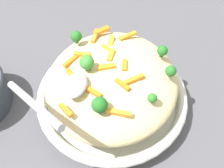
% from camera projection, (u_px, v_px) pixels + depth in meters
% --- Properties ---
extents(ground_plane, '(2.40, 2.40, 0.00)m').
position_uv_depth(ground_plane, '(112.00, 103.00, 0.56)').
color(ground_plane, '#4C4C51').
extents(serving_bowl, '(0.31, 0.31, 0.04)m').
position_uv_depth(serving_bowl, '(112.00, 97.00, 0.54)').
color(serving_bowl, silver).
rests_on(serving_bowl, ground_plane).
extents(pasta_mound, '(0.27, 0.26, 0.08)m').
position_uv_depth(pasta_mound, '(112.00, 81.00, 0.50)').
color(pasta_mound, '#DBC689').
rests_on(pasta_mound, serving_bowl).
extents(carrot_piece_0, '(0.03, 0.03, 0.01)m').
position_uv_depth(carrot_piece_0, '(71.00, 75.00, 0.47)').
color(carrot_piece_0, orange).
rests_on(carrot_piece_0, pasta_mound).
extents(carrot_piece_1, '(0.02, 0.03, 0.01)m').
position_uv_depth(carrot_piece_1, '(106.00, 69.00, 0.47)').
color(carrot_piece_1, orange).
rests_on(carrot_piece_1, pasta_mound).
extents(carrot_piece_2, '(0.04, 0.01, 0.01)m').
position_uv_depth(carrot_piece_2, '(95.00, 36.00, 0.53)').
color(carrot_piece_2, orange).
rests_on(carrot_piece_2, pasta_mound).
extents(carrot_piece_3, '(0.04, 0.02, 0.01)m').
position_uv_depth(carrot_piece_3, '(71.00, 61.00, 0.49)').
color(carrot_piece_3, orange).
rests_on(carrot_piece_3, pasta_mound).
extents(carrot_piece_4, '(0.03, 0.01, 0.01)m').
position_uv_depth(carrot_piece_4, '(111.00, 41.00, 0.52)').
color(carrot_piece_4, orange).
rests_on(carrot_piece_4, pasta_mound).
extents(carrot_piece_5, '(0.03, 0.01, 0.01)m').
position_uv_depth(carrot_piece_5, '(111.00, 55.00, 0.49)').
color(carrot_piece_5, orange).
rests_on(carrot_piece_5, pasta_mound).
extents(carrot_piece_6, '(0.01, 0.04, 0.01)m').
position_uv_depth(carrot_piece_6, '(119.00, 113.00, 0.42)').
color(carrot_piece_6, orange).
rests_on(carrot_piece_6, pasta_mound).
extents(carrot_piece_7, '(0.02, 0.03, 0.01)m').
position_uv_depth(carrot_piece_7, '(66.00, 110.00, 0.42)').
color(carrot_piece_7, orange).
rests_on(carrot_piece_7, pasta_mound).
extents(carrot_piece_8, '(0.03, 0.01, 0.01)m').
position_uv_depth(carrot_piece_8, '(124.00, 65.00, 0.47)').
color(carrot_piece_8, orange).
rests_on(carrot_piece_8, pasta_mound).
extents(carrot_piece_9, '(0.02, 0.03, 0.01)m').
position_uv_depth(carrot_piece_9, '(122.00, 85.00, 0.45)').
color(carrot_piece_9, orange).
rests_on(carrot_piece_9, pasta_mound).
extents(carrot_piece_10, '(0.02, 0.03, 0.01)m').
position_uv_depth(carrot_piece_10, '(107.00, 49.00, 0.50)').
color(carrot_piece_10, orange).
rests_on(carrot_piece_10, pasta_mound).
extents(carrot_piece_11, '(0.01, 0.03, 0.01)m').
position_uv_depth(carrot_piece_11, '(82.00, 55.00, 0.49)').
color(carrot_piece_11, orange).
rests_on(carrot_piece_11, pasta_mound).
extents(carrot_piece_12, '(0.03, 0.03, 0.01)m').
position_uv_depth(carrot_piece_12, '(128.00, 36.00, 0.53)').
color(carrot_piece_12, orange).
rests_on(carrot_piece_12, pasta_mound).
extents(carrot_piece_13, '(0.03, 0.03, 0.01)m').
position_uv_depth(carrot_piece_13, '(102.00, 31.00, 0.54)').
color(carrot_piece_13, orange).
rests_on(carrot_piece_13, pasta_mound).
extents(carrot_piece_14, '(0.03, 0.04, 0.01)m').
position_uv_depth(carrot_piece_14, '(133.00, 80.00, 0.45)').
color(carrot_piece_14, orange).
rests_on(carrot_piece_14, pasta_mound).
extents(carrot_piece_15, '(0.02, 0.03, 0.01)m').
position_uv_depth(carrot_piece_15, '(94.00, 92.00, 0.44)').
color(carrot_piece_15, orange).
rests_on(carrot_piece_15, pasta_mound).
extents(broccoli_floret_0, '(0.02, 0.02, 0.02)m').
position_uv_depth(broccoli_floret_0, '(152.00, 98.00, 0.42)').
color(broccoli_floret_0, '#296820').
rests_on(broccoli_floret_0, pasta_mound).
extents(broccoli_floret_1, '(0.03, 0.03, 0.03)m').
position_uv_depth(broccoli_floret_1, '(100.00, 105.00, 0.41)').
color(broccoli_floret_1, '#205B1C').
rests_on(broccoli_floret_1, pasta_mound).
extents(broccoli_floret_2, '(0.02, 0.02, 0.02)m').
position_uv_depth(broccoli_floret_2, '(171.00, 71.00, 0.46)').
color(broccoli_floret_2, '#205B1C').
rests_on(broccoli_floret_2, pasta_mound).
extents(broccoli_floret_3, '(0.02, 0.02, 0.03)m').
position_uv_depth(broccoli_floret_3, '(162.00, 51.00, 0.49)').
color(broccoli_floret_3, '#205B1C').
rests_on(broccoli_floret_3, pasta_mound).
extents(broccoli_floret_4, '(0.03, 0.03, 0.03)m').
position_uv_depth(broccoli_floret_4, '(87.00, 62.00, 0.46)').
color(broccoli_floret_4, '#377928').
rests_on(broccoli_floret_4, pasta_mound).
extents(broccoli_floret_5, '(0.02, 0.02, 0.03)m').
position_uv_depth(broccoli_floret_5, '(76.00, 37.00, 0.51)').
color(broccoli_floret_5, '#205B1C').
rests_on(broccoli_floret_5, pasta_mound).
extents(serving_spoon, '(0.14, 0.14, 0.07)m').
position_uv_depth(serving_spoon, '(61.00, 91.00, 0.42)').
color(serving_spoon, '#B7B7BC').
rests_on(serving_spoon, pasta_mound).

